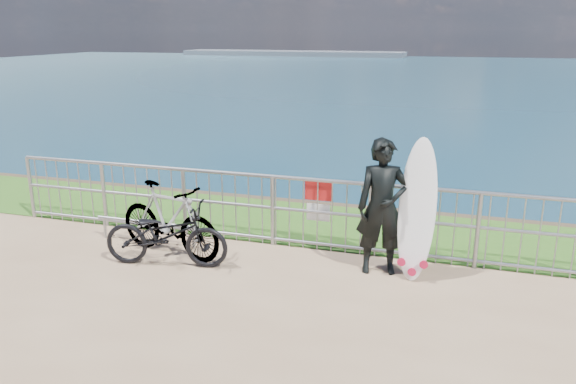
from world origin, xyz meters
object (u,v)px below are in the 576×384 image
(surfer, at_px, (382,207))
(surfboard, at_px, (417,215))
(bicycle_near, at_px, (166,234))
(bicycle_far, at_px, (169,220))

(surfer, height_order, surfboard, surfboard)
(bicycle_near, xyz_separation_m, bicycle_far, (-0.14, 0.36, 0.09))
(surfer, relative_size, bicycle_far, 1.02)
(surfer, height_order, bicycle_far, surfer)
(surfboard, height_order, bicycle_near, surfboard)
(surfboard, distance_m, bicycle_near, 3.47)
(surfer, bearing_deg, surfboard, -16.48)
(surfer, bearing_deg, bicycle_far, 172.26)
(surfer, relative_size, bicycle_near, 1.06)
(surfer, distance_m, surfboard, 0.47)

